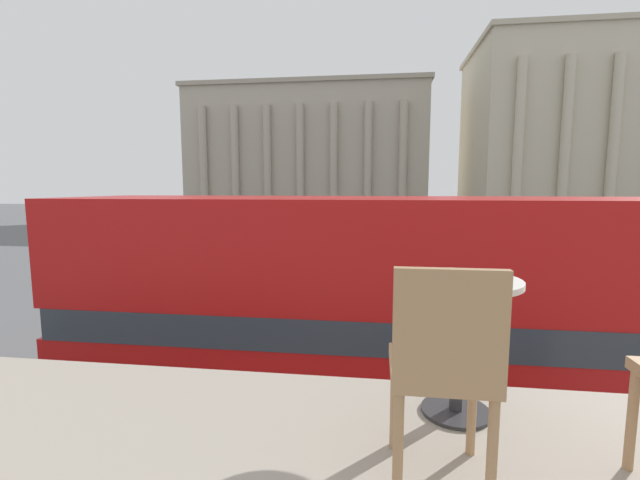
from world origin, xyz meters
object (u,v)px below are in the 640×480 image
plaza_building_right (595,136)px  plaza_building_left (310,156)px  pedestrian_red (325,236)px  pedestrian_white (411,290)px  traffic_light_mid (351,227)px  pedestrian_yellow (339,233)px  cafe_dining_table (460,315)px  traffic_light_near (494,258)px  double_decker_bus (403,321)px  cafe_chair_0 (443,364)px

plaza_building_right → plaza_building_left: bearing=171.4°
pedestrian_red → plaza_building_right: bearing=51.3°
pedestrian_white → pedestrian_red: bearing=-21.3°
traffic_light_mid → pedestrian_yellow: (-1.50, 9.80, -1.37)m
plaza_building_left → pedestrian_yellow: bearing=-76.2°
cafe_dining_table → traffic_light_near: (3.13, 11.26, -1.50)m
pedestrian_red → pedestrian_white: bearing=-60.5°
double_decker_bus → pedestrian_white: double_decker_bus is taller
plaza_building_right → double_decker_bus: bearing=-117.2°
cafe_chair_0 → traffic_light_near: (3.30, 11.85, -1.48)m
pedestrian_white → traffic_light_mid: bearing=-20.6°
traffic_light_near → double_decker_bus: bearing=-114.0°
traffic_light_mid → pedestrian_red: bearing=107.1°
traffic_light_near → pedestrian_red: size_ratio=1.88×
double_decker_bus → pedestrian_red: bearing=103.1°
cafe_dining_table → traffic_light_near: size_ratio=0.22×
traffic_light_near → pedestrian_yellow: size_ratio=1.97×
traffic_light_mid → pedestrian_white: traffic_light_mid is taller
plaza_building_right → pedestrian_white: 44.56m
double_decker_bus → pedestrian_red: 23.10m
double_decker_bus → cafe_chair_0: double_decker_bus is taller
double_decker_bus → traffic_light_near: bearing=69.0°
double_decker_bus → pedestrian_yellow: size_ratio=6.03×
pedestrian_red → traffic_light_mid: bearing=-61.2°
cafe_dining_table → plaza_building_right: size_ratio=0.03×
double_decker_bus → traffic_light_near: double_decker_bus is taller
plaza_building_right → traffic_light_near: plaza_building_right is taller
traffic_light_near → pedestrian_yellow: (-6.40, 18.04, -1.23)m
traffic_light_near → traffic_light_mid: traffic_light_mid is taller
traffic_light_mid → pedestrian_white: bearing=-71.6°
pedestrian_yellow → pedestrian_white: 17.75m
plaza_building_right → pedestrian_yellow: bearing=-142.8°
double_decker_bus → traffic_light_mid: 15.40m
pedestrian_red → pedestrian_white: 15.64m
pedestrian_yellow → pedestrian_white: bearing=-163.5°
cafe_dining_table → pedestrian_white: 12.34m
cafe_chair_0 → pedestrian_yellow: cafe_chair_0 is taller
traffic_light_mid → plaza_building_right: bearing=50.2°
cafe_dining_table → pedestrian_red: bearing=98.5°
plaza_building_right → traffic_light_near: size_ratio=7.98×
traffic_light_mid → pedestrian_red: size_ratio=2.01×
double_decker_bus → cafe_dining_table: (0.02, -4.19, 1.37)m
plaza_building_right → pedestrian_white: (-22.47, -37.41, -9.01)m
traffic_light_mid → pedestrian_red: 7.85m
double_decker_bus → cafe_dining_table: double_decker_bus is taller
pedestrian_yellow → pedestrian_red: bearing=165.6°
plaza_building_right → pedestrian_white: plaza_building_right is taller
double_decker_bus → plaza_building_left: plaza_building_left is taller
cafe_chair_0 → plaza_building_left: (-9.26, 54.96, 4.74)m
pedestrian_yellow → pedestrian_white: pedestrian_yellow is taller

